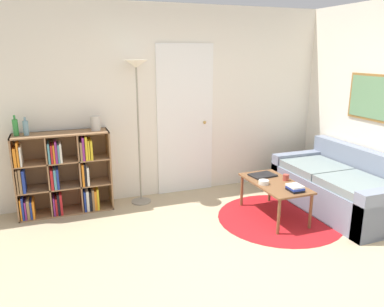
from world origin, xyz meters
TOP-DOWN VIEW (x-y plane):
  - ground_plane at (0.00, 0.00)m, footprint 14.00×14.00m
  - wall_back at (0.01, 2.31)m, footprint 7.52×0.11m
  - wall_right at (2.28, 1.14)m, footprint 0.08×5.28m
  - rug at (0.94, 0.96)m, footprint 1.52×1.52m
  - bookshelf at (-1.52, 2.10)m, footprint 1.14×0.34m
  - floor_lamp at (-0.54, 2.07)m, footprint 0.30×0.30m
  - couch at (1.86, 0.96)m, footprint 0.89×1.77m
  - coffee_table at (0.89, 1.04)m, footprint 0.51×0.95m
  - laptop at (0.88, 1.31)m, footprint 0.34×0.26m
  - bowl at (0.73, 1.03)m, footprint 0.12×0.12m
  - book_stack_on_table at (0.95, 0.71)m, footprint 0.15×0.18m
  - cup at (1.06, 1.05)m, footprint 0.07×0.07m
  - bottle_left at (-1.99, 2.11)m, footprint 0.06×0.06m
  - bottle_middle at (-1.88, 2.09)m, footprint 0.06×0.06m
  - vase_on_shelf at (-1.08, 2.09)m, footprint 0.12×0.12m

SIDE VIEW (x-z plane):
  - ground_plane at x=0.00m, z-range 0.00..0.00m
  - rug at x=0.94m, z-range 0.00..0.01m
  - couch at x=1.86m, z-range -0.11..0.66m
  - coffee_table at x=0.89m, z-range 0.17..0.62m
  - laptop at x=0.88m, z-range 0.45..0.47m
  - bowl at x=0.73m, z-range 0.45..0.50m
  - book_stack_on_table at x=0.95m, z-range 0.45..0.51m
  - cup at x=1.06m, z-range 0.45..0.52m
  - bookshelf at x=-1.52m, z-range -0.03..1.00m
  - bottle_middle at x=-1.88m, z-range 1.01..1.23m
  - vase_on_shelf at x=-1.08m, z-range 1.03..1.21m
  - bottle_left at x=-1.99m, z-range 1.01..1.25m
  - wall_back at x=0.01m, z-range -0.01..2.59m
  - wall_right at x=2.28m, z-range 0.00..2.60m
  - floor_lamp at x=-0.54m, z-range 0.63..2.52m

